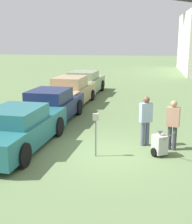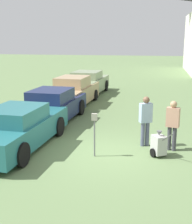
% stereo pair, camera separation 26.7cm
% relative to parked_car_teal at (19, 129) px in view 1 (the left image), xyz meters
% --- Properties ---
extents(ground_plane, '(120.00, 120.00, 0.00)m').
position_rel_parked_car_teal_xyz_m(ground_plane, '(2.93, 0.00, -0.69)').
color(ground_plane, '#607A4C').
extents(parked_car_teal, '(2.11, 5.07, 1.45)m').
position_rel_parked_car_teal_xyz_m(parked_car_teal, '(0.00, 0.00, 0.00)').
color(parked_car_teal, '#23666B').
rests_on(parked_car_teal, ground_plane).
extents(parked_car_navy, '(2.14, 4.85, 1.48)m').
position_rel_parked_car_teal_xyz_m(parked_car_navy, '(-0.00, 3.54, 0.01)').
color(parked_car_navy, '#19234C').
rests_on(parked_car_navy, ground_plane).
extents(parked_car_tan, '(2.10, 4.99, 1.61)m').
position_rel_parked_car_teal_xyz_m(parked_car_tan, '(-0.00, 7.25, 0.05)').
color(parked_car_tan, tan).
rests_on(parked_car_tan, ground_plane).
extents(parked_car_sage, '(2.27, 4.96, 1.54)m').
position_rel_parked_car_teal_xyz_m(parked_car_sage, '(0.00, 10.89, 0.05)').
color(parked_car_sage, gray).
rests_on(parked_car_sage, ground_plane).
extents(parking_meter, '(0.18, 0.09, 1.41)m').
position_rel_parked_car_teal_xyz_m(parking_meter, '(2.71, -0.35, 0.29)').
color(parking_meter, slate).
rests_on(parking_meter, ground_plane).
extents(person_worker, '(0.47, 0.39, 1.76)m').
position_rel_parked_car_teal_xyz_m(person_worker, '(4.25, 0.99, 0.32)').
color(person_worker, '#515670').
rests_on(person_worker, ground_plane).
extents(person_supervisor, '(0.46, 0.32, 1.70)m').
position_rel_parked_car_teal_xyz_m(person_supervisor, '(5.15, 0.69, 0.28)').
color(person_supervisor, '#3F3F47').
rests_on(person_supervisor, ground_plane).
extents(equipment_cart, '(0.69, 0.94, 1.00)m').
position_rel_parked_car_teal_xyz_m(equipment_cart, '(4.72, 0.04, -0.30)').
color(equipment_cart, '#B2B2AD').
rests_on(equipment_cart, ground_plane).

